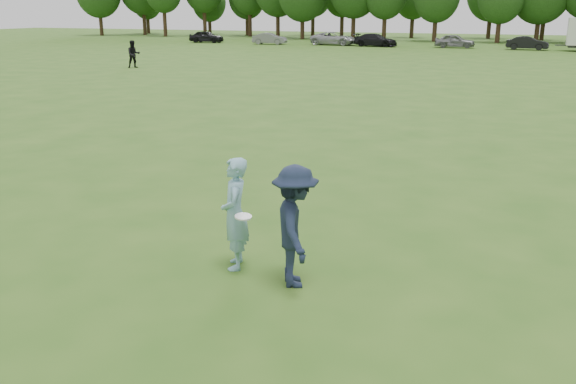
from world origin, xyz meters
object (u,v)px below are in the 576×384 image
(car_f, at_px, (528,43))
(car_a, at_px, (206,37))
(defender, at_px, (295,226))
(car_b, at_px, (270,39))
(car_e, at_px, (455,41))
(car_d, at_px, (376,40))
(player_far_a, at_px, (134,54))
(thrower, at_px, (235,214))
(car_c, at_px, (334,39))

(car_f, bearing_deg, car_a, 93.88)
(defender, xyz_separation_m, car_b, (-26.35, 59.62, -0.28))
(car_b, height_order, car_e, car_e)
(car_d, bearing_deg, player_far_a, 168.77)
(player_far_a, distance_m, car_e, 36.89)
(thrower, xyz_separation_m, car_b, (-25.21, 59.37, -0.26))
(car_d, bearing_deg, car_f, -83.13)
(car_c, bearing_deg, player_far_a, 173.90)
(car_a, relative_size, car_b, 1.07)
(car_b, xyz_separation_m, car_d, (12.61, 0.52, 0.04))
(car_d, relative_size, car_f, 1.18)
(player_far_a, height_order, car_d, player_far_a)
(player_far_a, xyz_separation_m, car_b, (-2.79, 30.66, -0.30))
(thrower, distance_m, car_e, 60.88)
(car_c, bearing_deg, car_f, -89.90)
(car_c, bearing_deg, car_b, 103.11)
(player_far_a, height_order, car_e, player_far_a)
(car_e, bearing_deg, player_far_a, 147.12)
(car_b, height_order, car_d, car_d)
(player_far_a, relative_size, car_d, 0.40)
(car_f, bearing_deg, car_c, 91.71)
(defender, relative_size, car_d, 0.39)
(defender, height_order, car_d, defender)
(player_far_a, xyz_separation_m, car_d, (9.81, 31.18, -0.25))
(player_far_a, bearing_deg, defender, -96.16)
(thrower, relative_size, defender, 0.98)
(car_a, bearing_deg, car_c, -90.23)
(thrower, bearing_deg, car_f, 153.30)
(thrower, bearing_deg, car_c, 172.62)
(player_far_a, xyz_separation_m, car_a, (-11.57, 31.28, -0.23))
(car_b, relative_size, car_c, 0.75)
(car_a, relative_size, car_e, 1.01)
(car_e, bearing_deg, car_b, 90.56)
(car_e, bearing_deg, car_f, -98.47)
(car_c, distance_m, car_e, 13.62)
(defender, xyz_separation_m, car_e, (-5.27, 60.99, -0.22))
(player_far_a, relative_size, car_b, 0.48)
(car_a, xyz_separation_m, car_e, (29.85, 0.76, -0.01))
(defender, relative_size, car_a, 0.44)
(player_far_a, relative_size, car_e, 0.45)
(car_a, xyz_separation_m, car_b, (8.78, -0.62, -0.07))
(car_b, relative_size, car_d, 0.82)
(car_b, bearing_deg, thrower, -163.46)
(car_e, bearing_deg, car_c, 86.53)
(thrower, distance_m, car_f, 60.14)
(thrower, bearing_deg, car_b, 179.35)
(thrower, relative_size, car_f, 0.45)
(car_f, bearing_deg, car_e, 88.46)
(defender, bearing_deg, car_e, -22.33)
(car_b, distance_m, car_f, 28.41)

